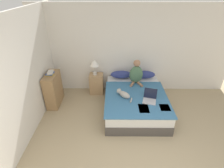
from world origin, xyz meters
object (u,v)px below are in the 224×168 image
Objects in this scene: bookshelf at (53,89)px; book_stack_top at (50,73)px; nightstand at (97,84)px; table_lamp at (94,64)px; pillow_far at (144,75)px; cat_tabby at (123,94)px; person_sitting at (136,74)px; laptop_open at (150,98)px; bed at (135,101)px; pillow_near at (121,75)px.

book_stack_top reaches higher than bookshelf.
nightstand is 1.31× the size of table_lamp.
table_lamp is at bearing -179.45° from pillow_far.
cat_tabby is (-0.66, -0.99, -0.03)m from pillow_far.
person_sitting is 0.76× the size of bookshelf.
table_lamp is at bearing -6.59° from cat_tabby.
cat_tabby is at bearing -12.25° from book_stack_top.
laptop_open is 1.86m from table_lamp.
bookshelf is 3.56× the size of book_stack_top.
bookshelf reaches higher than cat_tabby.
pillow_far reaches higher than bed.
nightstand is 1.26m from bookshelf.
pillow_near and pillow_far have the same top height.
person_sitting reaches higher than table_lamp.
pillow_near is 1.67× the size of laptop_open.
pillow_near is 1.00× the size of pillow_far.
person_sitting is 0.82m from cat_tabby.
bookshelf is at bearing -162.46° from pillow_near.
laptop_open reaches higher than pillow_near.
nightstand is 1.41m from book_stack_top.
nightstand reaches higher than bed.
nightstand is at bearing -178.91° from pillow_near.
nightstand is at bearing -0.19° from table_lamp.
cat_tabby is at bearing -178.27° from laptop_open.
nightstand is (-0.76, 0.98, -0.28)m from cat_tabby.
table_lamp reaches higher than laptop_open.
bed is at bearing -67.86° from pillow_near.
cat_tabby is at bearing -123.73° from pillow_far.
bookshelf reaches higher than laptop_open.
cat_tabby is 1.27m from nightstand.
table_lamp reaches higher than bookshelf.
book_stack_top is at bearing -172.58° from person_sitting.
table_lamp reaches higher than cat_tabby.
bookshelf is (-2.25, -0.29, -0.34)m from person_sitting.
bookshelf is at bearing 32.19° from cat_tabby.
bed is 2.19× the size of bookshelf.
bed is at bearing -95.70° from person_sitting.
cat_tabby reaches higher than nightstand.
book_stack_top is at bearing -152.83° from nightstand.
laptop_open is at bearing -149.28° from cat_tabby.
laptop_open is (-0.04, -1.15, -0.05)m from pillow_far.
bed is 0.97m from pillow_near.
pillow_near is 1.96m from bookshelf.
bookshelf reaches higher than pillow_near.
cat_tabby is 0.47× the size of bookshelf.
bed is 2.87× the size of person_sitting.
laptop_open is at bearing -12.61° from book_stack_top.
cat_tabby reaches higher than bed.
bed is 5.24× the size of laptop_open.
pillow_far is at bearing 67.89° from bed.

